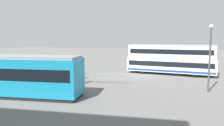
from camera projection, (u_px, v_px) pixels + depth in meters
ground_plane at (140, 75)px, 27.07m from camera, size 160.00×160.00×0.00m
double_decker_bus at (170, 59)px, 27.45m from camera, size 11.40×4.17×3.88m
tram_yellow at (0, 75)px, 17.13m from camera, size 13.88×3.88×3.30m
pedestrian_near_railing at (83, 75)px, 21.60m from camera, size 0.38×0.38×1.68m
pedestrian_railing at (95, 76)px, 21.92m from camera, size 6.49×0.75×1.08m
info_sign at (63, 67)px, 22.69m from camera, size 1.23×0.13×2.36m
street_lamp at (210, 52)px, 17.90m from camera, size 0.36×0.36×5.87m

